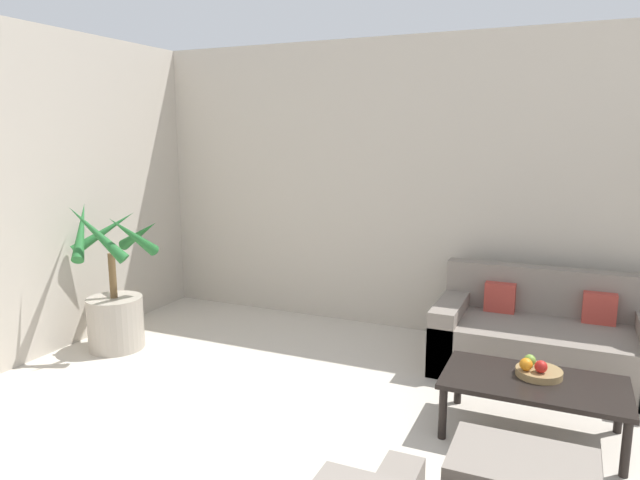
{
  "coord_description": "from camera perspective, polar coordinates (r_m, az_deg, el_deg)",
  "views": [
    {
      "loc": [
        0.39,
        0.8,
        1.83
      ],
      "look_at": [
        -1.42,
        4.9,
        1.0
      ],
      "focal_mm": 32.0,
      "sensor_mm": 36.0,
      "label": 1
    }
  ],
  "objects": [
    {
      "name": "wall_back",
      "position": [
        5.18,
        19.5,
        4.58
      ],
      "size": [
        8.74,
        0.06,
        2.7
      ],
      "color": "#BCB2A3",
      "rests_on": "ground_plane"
    },
    {
      "name": "potted_palm",
      "position": [
        5.23,
        -19.84,
        -5.86
      ],
      "size": [
        0.8,
        0.79,
        1.3
      ],
      "color": "#ADA393",
      "rests_on": "ground_plane"
    },
    {
      "name": "coffee_table",
      "position": [
        3.81,
        20.58,
        -13.59
      ],
      "size": [
        1.08,
        0.6,
        0.36
      ],
      "color": "black",
      "rests_on": "ground_plane"
    },
    {
      "name": "apple_green",
      "position": [
        3.88,
        20.24,
        -11.21
      ],
      "size": [
        0.07,
        0.07,
        0.07
      ],
      "color": "olive",
      "rests_on": "fruit_bowl"
    },
    {
      "name": "sofa_loveseat",
      "position": [
        4.81,
        21.55,
        -9.31
      ],
      "size": [
        1.64,
        0.85,
        0.77
      ],
      "color": "gray",
      "rests_on": "ground_plane"
    },
    {
      "name": "apple_red",
      "position": [
        3.79,
        21.22,
        -11.72
      ],
      "size": [
        0.08,
        0.08,
        0.08
      ],
      "color": "red",
      "rests_on": "fruit_bowl"
    },
    {
      "name": "fruit_bowl",
      "position": [
        3.86,
        21.05,
        -12.28
      ],
      "size": [
        0.28,
        0.28,
        0.04
      ],
      "color": "#997A4C",
      "rests_on": "coffee_table"
    },
    {
      "name": "orange_fruit",
      "position": [
        3.8,
        19.91,
        -11.61
      ],
      "size": [
        0.08,
        0.08,
        0.08
      ],
      "color": "orange",
      "rests_on": "fruit_bowl"
    }
  ]
}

